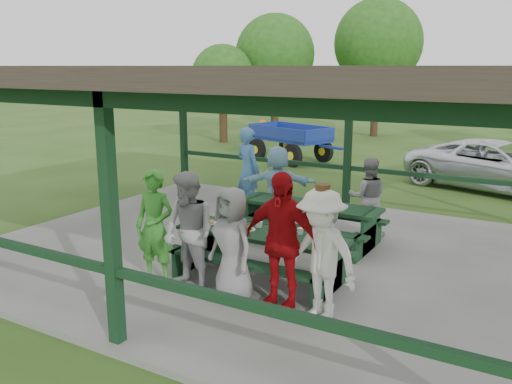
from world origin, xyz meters
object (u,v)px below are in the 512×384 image
Objects in this scene: picnic_table_near at (261,249)px; farm_trailer at (290,142)px; contestant_red at (281,241)px; pickup_truck at (498,166)px; contestant_grey_mid at (232,244)px; contestant_grey_left at (189,232)px; spectator_blue at (248,169)px; contestant_green at (155,227)px; spectator_lblue at (278,185)px; picnic_table_far at (309,218)px; spectator_grey at (368,197)px; contestant_white_fedora at (321,254)px.

farm_trailer reaches higher than picnic_table_near.
pickup_truck is (1.61, 9.76, -0.37)m from contestant_red.
picnic_table_near is 1.67× the size of contestant_grey_mid.
contestant_grey_left is 1.09× the size of contestant_grey_mid.
contestant_grey_mid is 0.85× the size of spectator_blue.
contestant_green reaches higher than spectator_lblue.
contestant_green reaches higher than picnic_table_near.
contestant_red is (0.83, -2.76, 0.47)m from picnic_table_far.
contestant_green is 11.74m from farm_trailer.
contestant_grey_left is 4.60m from spectator_blue.
farm_trailer is at bearing 130.92° from contestant_grey_mid.
spectator_grey is at bearing 76.79° from picnic_table_near.
spectator_lblue is 0.34× the size of pickup_truck.
picnic_table_near is at bearing 65.41° from contestant_grey_left.
contestant_white_fedora is (1.44, -2.80, 0.40)m from picnic_table_far.
spectator_blue is at bearing 136.43° from contestant_grey_mid.
contestant_green is 10.57m from pickup_truck.
contestant_green reaches higher than spectator_grey.
contestant_green is 3.65m from spectator_lblue.
contestant_grey_left is 0.93× the size of spectator_blue.
farm_trailer reaches higher than picnic_table_far.
contestant_white_fedora is at bearing 21.17° from contestant_grey_mid.
picnic_table_far is 1.50× the size of contestant_grey_left.
contestant_green is at bearing -53.86° from farm_trailer.
pickup_truck is at bearing 80.12° from contestant_red.
contestant_white_fedora is at bearing -42.09° from farm_trailer.
contestant_green is at bearing 175.88° from pickup_truck.
spectator_lblue is 8.38m from farm_trailer.
picnic_table_near is at bearing 90.66° from spectator_lblue.
spectator_lblue is (0.17, 3.64, -0.04)m from contestant_green.
contestant_grey_left is 3.67m from spectator_lblue.
contestant_white_fedora reaches higher than picnic_table_far.
contestant_red is (0.70, 0.11, 0.13)m from contestant_grey_mid.
picnic_table_near is 2.00m from picnic_table_far.
contestant_grey_mid reaches higher than pickup_truck.
contestant_red is at bearing -46.03° from picnic_table_near.
pickup_truck is at bearing 8.80° from farm_trailer.
farm_trailer is (-2.40, 6.93, -0.37)m from spectator_blue.
spectator_blue reaches higher than contestant_grey_mid.
contestant_red is (0.73, -0.76, 0.47)m from picnic_table_near.
picnic_table_far is 2.90m from contestant_grey_mid.
spectator_grey is at bearing 50.24° from picnic_table_far.
spectator_grey is (-0.04, 3.72, -0.18)m from contestant_red.
pickup_truck is (1.00, 9.80, -0.30)m from contestant_white_fedora.
contestant_green is (-1.22, -2.92, 0.40)m from picnic_table_far.
picnic_table_far is (-0.10, 2.00, -0.00)m from picnic_table_near.
pickup_truck is (3.66, 9.91, -0.29)m from contestant_green.
contestant_red is (1.41, 0.16, 0.06)m from contestant_grey_left.
contestant_red is at bearing 67.25° from spectator_grey.
spectator_blue is at bearing 122.21° from contestant_grey_left.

